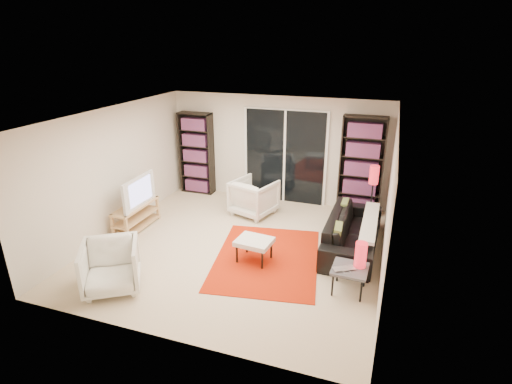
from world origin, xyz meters
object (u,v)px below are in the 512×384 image
(bookshelf_right, at_px, (361,166))
(floor_lamp, at_px, (373,182))
(bookshelf_left, at_px, (197,153))
(ottoman, at_px, (254,242))
(armchair_front, at_px, (111,267))
(tv_stand, at_px, (136,216))
(side_table, at_px, (350,270))
(armchair_back, at_px, (254,197))
(sofa, at_px, (353,232))

(bookshelf_right, distance_m, floor_lamp, 0.84)
(bookshelf_left, xyz_separation_m, ottoman, (2.39, -2.67, -0.63))
(bookshelf_right, relative_size, armchair_front, 2.54)
(bookshelf_left, bearing_deg, tv_stand, -95.98)
(ottoman, bearing_deg, side_table, -13.11)
(armchair_back, height_order, armchair_front, armchair_back)
(tv_stand, distance_m, side_table, 4.32)
(armchair_back, height_order, side_table, armchair_back)
(bookshelf_right, relative_size, ottoman, 3.33)
(tv_stand, height_order, side_table, tv_stand)
(bookshelf_right, bearing_deg, floor_lamp, -69.40)
(armchair_back, xyz_separation_m, side_table, (2.27, -2.23, -0.03))
(bookshelf_left, relative_size, side_table, 3.66)
(floor_lamp, bearing_deg, side_table, -93.32)
(bookshelf_left, height_order, bookshelf_right, bookshelf_right)
(sofa, bearing_deg, armchair_back, 69.96)
(armchair_back, height_order, ottoman, armchair_back)
(armchair_front, distance_m, floor_lamp, 4.89)
(armchair_back, bearing_deg, ottoman, 126.63)
(bookshelf_right, bearing_deg, tv_stand, -151.18)
(bookshelf_right, height_order, floor_lamp, bookshelf_right)
(bookshelf_left, bearing_deg, armchair_back, -25.32)
(sofa, relative_size, floor_lamp, 1.67)
(armchair_front, distance_m, ottoman, 2.29)
(side_table, bearing_deg, bookshelf_right, 93.04)
(armchair_back, distance_m, side_table, 3.18)
(armchair_back, bearing_deg, bookshelf_left, -7.88)
(armchair_front, bearing_deg, floor_lamp, 11.03)
(armchair_back, bearing_deg, tv_stand, 53.17)
(side_table, bearing_deg, armchair_back, 135.55)
(armchair_front, bearing_deg, bookshelf_left, 66.09)
(side_table, xyz_separation_m, floor_lamp, (0.13, 2.27, 0.63))
(tv_stand, distance_m, armchair_front, 2.07)
(armchair_back, bearing_deg, floor_lamp, -161.54)
(tv_stand, relative_size, floor_lamp, 0.87)
(armchair_front, relative_size, ottoman, 1.31)
(bookshelf_right, relative_size, armchair_back, 2.49)
(tv_stand, height_order, ottoman, tv_stand)
(tv_stand, relative_size, armchair_front, 1.39)
(bookshelf_left, relative_size, armchair_back, 2.31)
(armchair_back, relative_size, side_table, 1.58)
(bookshelf_left, relative_size, ottoman, 3.09)
(ottoman, xyz_separation_m, floor_lamp, (1.76, 1.89, 0.65))
(armchair_back, distance_m, floor_lamp, 2.48)
(bookshelf_right, xyz_separation_m, armchair_back, (-2.11, -0.82, -0.67))
(bookshelf_left, relative_size, sofa, 0.89)
(floor_lamp, bearing_deg, armchair_front, -136.46)
(sofa, bearing_deg, armchair_front, 127.94)
(armchair_front, xyz_separation_m, ottoman, (1.76, 1.45, -0.03))
(ottoman, distance_m, side_table, 1.67)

